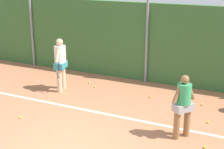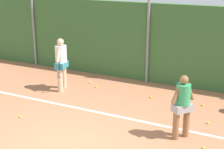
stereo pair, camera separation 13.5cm
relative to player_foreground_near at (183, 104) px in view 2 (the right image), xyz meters
The scene contains 15 objects.
ground_plane 2.43m from the player_foreground_near, behind, with size 27.08×27.08×0.00m, color #B2704C.
hedge_fence_backdrop 4.41m from the player_foreground_near, 120.71° to the left, with size 17.60×0.25×2.88m, color #386633.
fence_post_left 8.17m from the player_foreground_near, 153.84° to the left, with size 0.10×0.10×3.03m, color gray.
fence_post_center 4.27m from the player_foreground_near, 121.92° to the left, with size 0.10×0.10×3.03m, color gray.
court_baseline_paint 2.46m from the player_foreground_near, 169.34° to the left, with size 12.86×0.10×0.01m, color white.
player_foreground_near is the anchor object (origin of this frame).
player_midcourt 4.83m from the player_foreground_near, 161.37° to the left, with size 0.42×0.81×1.82m.
tennis_ball_0 2.43m from the player_foreground_near, 87.45° to the left, with size 0.07×0.07×0.07m, color #CCDB33.
tennis_ball_2 4.56m from the player_foreground_near, 168.82° to the right, with size 0.07×0.07×0.07m, color #CCDB33.
tennis_ball_3 4.88m from the player_foreground_near, 147.81° to the left, with size 0.07×0.07×0.07m, color #CCDB33.
tennis_ball_4 2.84m from the player_foreground_near, 125.74° to the left, with size 0.07×0.07×0.07m, color #CCDB33.
tennis_ball_5 2.97m from the player_foreground_near, 101.18° to the left, with size 0.07×0.07×0.07m, color #CCDB33.
tennis_ball_6 1.14m from the player_foreground_near, 25.85° to the right, with size 0.07×0.07×0.07m, color #CCDB33.
tennis_ball_7 4.36m from the player_foreground_near, 148.46° to the left, with size 0.07×0.07×0.07m, color #CCDB33.
tennis_ball_8 1.48m from the player_foreground_near, 65.99° to the left, with size 0.07×0.07×0.07m, color #CCDB33.
Camera 2 is at (4.00, -5.70, 4.14)m, focal length 53.96 mm.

